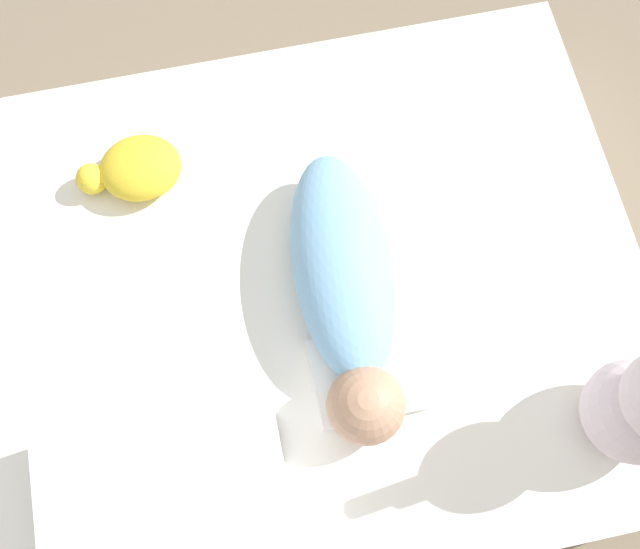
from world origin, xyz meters
TOP-DOWN VIEW (x-y plane):
  - ground_plane at (0.00, 0.00)m, footprint 12.00×12.00m
  - bed_mattress at (0.00, 0.00)m, footprint 1.18×0.97m
  - burp_cloth at (-0.08, 0.16)m, footprint 0.17×0.15m
  - swaddled_baby at (-0.07, 0.03)m, footprint 0.19×0.49m
  - pillow at (0.26, 0.34)m, footprint 0.36×0.36m
  - turtle_plush at (0.24, -0.27)m, footprint 0.19×0.12m

SIDE VIEW (x-z plane):
  - ground_plane at x=0.00m, z-range 0.00..0.00m
  - bed_mattress at x=0.00m, z-range 0.00..0.23m
  - burp_cloth at x=-0.08m, z-range 0.23..0.25m
  - turtle_plush at x=0.24m, z-range 0.23..0.30m
  - pillow at x=0.26m, z-range 0.23..0.33m
  - swaddled_baby at x=-0.07m, z-range 0.23..0.35m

